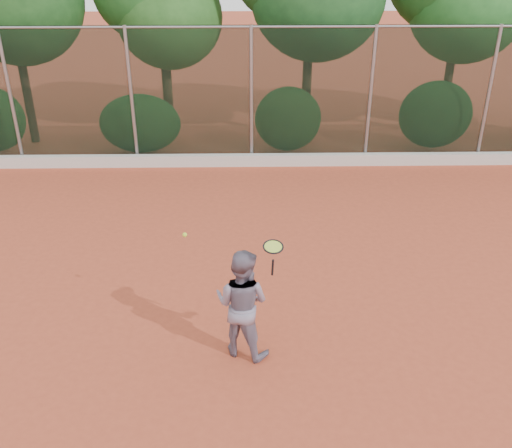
{
  "coord_description": "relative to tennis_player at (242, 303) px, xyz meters",
  "views": [
    {
      "loc": [
        -0.16,
        -7.18,
        5.44
      ],
      "look_at": [
        0.0,
        1.0,
        1.25
      ],
      "focal_mm": 40.0,
      "sensor_mm": 36.0,
      "label": 1
    }
  ],
  "objects": [
    {
      "name": "ground",
      "position": [
        0.23,
        0.61,
        -0.83
      ],
      "size": [
        80.0,
        80.0,
        0.0
      ],
      "primitive_type": "plane",
      "color": "#B2452A",
      "rests_on": "ground"
    },
    {
      "name": "concrete_curb",
      "position": [
        0.23,
        7.43,
        -0.68
      ],
      "size": [
        24.0,
        0.2,
        0.3
      ],
      "primitive_type": "cube",
      "color": "beige",
      "rests_on": "ground"
    },
    {
      "name": "tennis_player",
      "position": [
        0.0,
        0.0,
        0.0
      ],
      "size": [
        1.0,
        0.91,
        1.67
      ],
      "primitive_type": "imported",
      "rotation": [
        0.0,
        0.0,
        2.72
      ],
      "color": "slate",
      "rests_on": "ground"
    },
    {
      "name": "chainlink_fence",
      "position": [
        0.23,
        7.61,
        1.03
      ],
      "size": [
        24.09,
        0.09,
        3.5
      ],
      "color": "black",
      "rests_on": "ground"
    },
    {
      "name": "tennis_racket",
      "position": [
        0.41,
        -0.18,
        0.97
      ],
      "size": [
        0.3,
        0.29,
        0.53
      ],
      "color": "black",
      "rests_on": "ground"
    },
    {
      "name": "tennis_ball_in_flight",
      "position": [
        -0.8,
        0.53,
        0.81
      ],
      "size": [
        0.07,
        0.07,
        0.07
      ],
      "color": "#C1DF32",
      "rests_on": "ground"
    }
  ]
}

